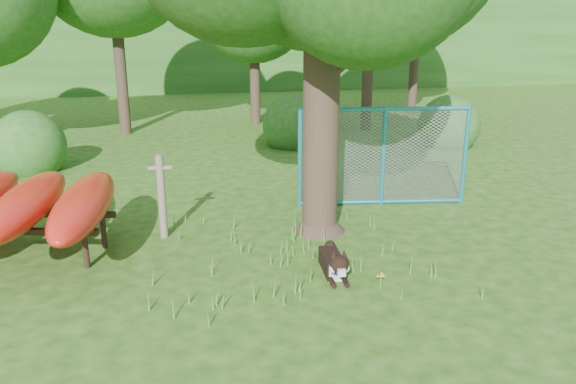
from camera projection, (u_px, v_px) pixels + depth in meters
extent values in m
plane|color=#214A0E|center=(292.00, 284.00, 7.97)|extent=(80.00, 80.00, 0.00)
cylinder|color=#34261C|center=(321.00, 95.00, 9.31)|extent=(0.69, 0.69, 4.81)
cone|color=#34261C|center=(319.00, 217.00, 9.94)|extent=(1.04, 1.04, 0.48)
cylinder|color=#34261C|center=(357.00, 53.00, 9.15)|extent=(1.37, 0.46, 1.03)
cylinder|color=#34261C|center=(292.00, 28.00, 9.15)|extent=(0.99, 0.81, 0.98)
cylinder|color=#6A5D4F|center=(162.00, 197.00, 9.49)|extent=(0.14, 0.14, 1.45)
cylinder|color=#6A5D4F|center=(160.00, 168.00, 9.34)|extent=(0.39, 0.10, 0.08)
cylinder|color=black|center=(86.00, 251.00, 8.42)|extent=(0.11, 0.11, 0.56)
cylinder|color=black|center=(104.00, 232.00, 9.17)|extent=(0.11, 0.11, 0.56)
cube|color=black|center=(14.00, 214.00, 9.12)|extent=(3.26, 0.87, 0.09)
ellipsoid|color=red|center=(27.00, 203.00, 8.64)|extent=(1.10, 3.40, 0.53)
ellipsoid|color=red|center=(84.00, 204.00, 8.62)|extent=(0.99, 3.38, 0.53)
cube|color=black|center=(332.00, 263.00, 8.37)|extent=(0.33, 0.76, 0.25)
cube|color=silver|center=(336.00, 272.00, 8.08)|extent=(0.24, 0.17, 0.23)
sphere|color=black|center=(339.00, 265.00, 7.84)|extent=(0.27, 0.27, 0.27)
cube|color=silver|center=(341.00, 272.00, 7.73)|extent=(0.12, 0.16, 0.09)
sphere|color=silver|center=(334.00, 269.00, 7.82)|extent=(0.13, 0.13, 0.13)
sphere|color=silver|center=(345.00, 268.00, 7.84)|extent=(0.13, 0.13, 0.13)
cone|color=black|center=(334.00, 254.00, 7.83)|extent=(0.12, 0.14, 0.13)
cone|color=black|center=(344.00, 254.00, 7.84)|extent=(0.11, 0.12, 0.13)
cylinder|color=black|center=(332.00, 281.00, 7.93)|extent=(0.10, 0.32, 0.07)
cylinder|color=black|center=(345.00, 281.00, 7.96)|extent=(0.10, 0.32, 0.07)
sphere|color=black|center=(330.00, 246.00, 8.73)|extent=(0.17, 0.17, 0.17)
torus|color=#1941BD|center=(338.00, 267.00, 7.94)|extent=(0.27, 0.10, 0.26)
cylinder|color=teal|center=(300.00, 158.00, 11.04)|extent=(0.10, 0.10, 1.99)
cylinder|color=teal|center=(383.00, 157.00, 11.13)|extent=(0.10, 0.10, 1.99)
cylinder|color=teal|center=(465.00, 156.00, 11.23)|extent=(0.10, 0.10, 1.99)
cylinder|color=teal|center=(386.00, 109.00, 10.85)|extent=(3.29, 0.58, 0.08)
cylinder|color=teal|center=(381.00, 202.00, 11.41)|extent=(3.29, 0.58, 0.08)
plane|color=gray|center=(383.00, 157.00, 11.13)|extent=(3.28, 0.50, 3.32)
cylinder|color=#4B902F|center=(381.00, 282.00, 7.80)|extent=(0.02, 0.02, 0.20)
sphere|color=yellow|center=(381.00, 276.00, 7.77)|extent=(0.04, 0.04, 0.04)
sphere|color=yellow|center=(382.00, 274.00, 7.81)|extent=(0.04, 0.04, 0.04)
sphere|color=yellow|center=(378.00, 276.00, 7.78)|extent=(0.04, 0.04, 0.04)
sphere|color=yellow|center=(383.00, 276.00, 7.76)|extent=(0.04, 0.04, 0.04)
sphere|color=yellow|center=(381.00, 276.00, 7.74)|extent=(0.04, 0.04, 0.04)
cylinder|color=#34261C|center=(119.00, 52.00, 17.82)|extent=(0.36, 0.36, 5.25)
cylinder|color=#34261C|center=(255.00, 69.00, 19.85)|extent=(0.36, 0.36, 3.85)
sphere|color=#245A1D|center=(254.00, 4.00, 19.21)|extent=(4.00, 4.00, 4.00)
cylinder|color=#34261C|center=(368.00, 58.00, 18.54)|extent=(0.36, 0.36, 4.76)
cylinder|color=#34261C|center=(415.00, 50.00, 21.92)|extent=(0.36, 0.36, 4.90)
sphere|color=#245A1D|center=(32.00, 170.00, 13.99)|extent=(1.80, 1.80, 1.80)
sphere|color=#245A1D|center=(447.00, 146.00, 16.74)|extent=(1.80, 1.80, 1.80)
sphere|color=#245A1D|center=(293.00, 145.00, 16.78)|extent=(1.80, 1.80, 1.80)
cube|color=#245A1D|center=(191.00, 30.00, 33.27)|extent=(80.00, 12.00, 6.00)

